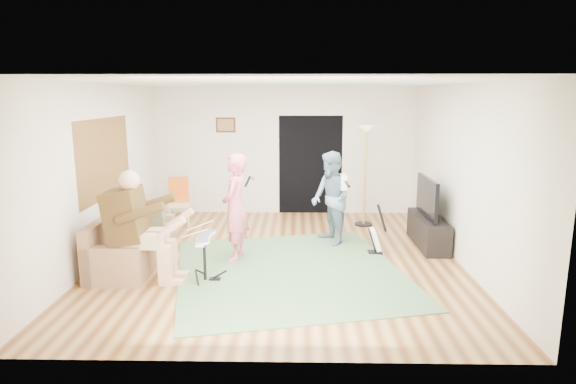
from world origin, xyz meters
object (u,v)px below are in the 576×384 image
object	(u,v)px
tv_cabinet	(428,231)
sofa	(128,247)
dining_chair	(180,209)
guitarist	(331,198)
singer	(235,207)
guitar_spare	(376,239)
drum_kit	(205,261)
television	(427,197)
torchiere_lamp	(366,158)

from	to	relation	value
tv_cabinet	sofa	bearing A→B (deg)	-168.01
dining_chair	guitarist	bearing A→B (deg)	-32.58
singer	guitar_spare	xyz separation A→B (m)	(2.23, 0.31, -0.59)
drum_kit	singer	distance (m)	1.10
singer	television	size ratio (longest dim) A/B	1.43
guitar_spare	torchiere_lamp	distance (m)	2.06
guitarist	torchiere_lamp	world-z (taller)	torchiere_lamp
guitarist	dining_chair	world-z (taller)	guitarist
drum_kit	television	world-z (taller)	television
television	sofa	bearing A→B (deg)	-167.88
drum_kit	television	bearing A→B (deg)	25.79
drum_kit	tv_cabinet	xyz separation A→B (m)	(3.50, 1.67, -0.04)
sofa	drum_kit	xyz separation A→B (m)	(1.29, -0.65, 0.03)
sofa	drum_kit	bearing A→B (deg)	-26.81
drum_kit	television	size ratio (longest dim) A/B	0.57
guitarist	television	xyz separation A→B (m)	(1.61, -0.06, 0.05)
tv_cabinet	television	distance (m)	0.60
guitarist	tv_cabinet	xyz separation A→B (m)	(1.66, -0.06, -0.55)
guitar_spare	television	bearing A→B (deg)	26.03
torchiere_lamp	guitar_spare	bearing A→B (deg)	-91.32
guitarist	torchiere_lamp	distance (m)	1.53
dining_chair	tv_cabinet	bearing A→B (deg)	-26.08
drum_kit	dining_chair	bearing A→B (deg)	110.00
guitar_spare	tv_cabinet	size ratio (longest dim) A/B	0.58
torchiere_lamp	television	distance (m)	1.63
sofa	guitarist	size ratio (longest dim) A/B	1.21
tv_cabinet	television	bearing A→B (deg)	180.00
tv_cabinet	torchiere_lamp	bearing A→B (deg)	125.26
television	singer	bearing A→B (deg)	-166.44
drum_kit	guitarist	world-z (taller)	guitarist
singer	dining_chair	distance (m)	2.39
guitarist	dining_chair	distance (m)	3.11
guitar_spare	dining_chair	distance (m)	3.91
guitarist	television	bearing A→B (deg)	66.62
guitar_spare	dining_chair	world-z (taller)	dining_chair
singer	television	bearing A→B (deg)	110.06
guitarist	torchiere_lamp	bearing A→B (deg)	127.98
sofa	singer	size ratio (longest dim) A/B	1.17
guitar_spare	tv_cabinet	xyz separation A→B (m)	(0.96, 0.44, 0.02)
sofa	singer	world-z (taller)	singer
singer	guitar_spare	bearing A→B (deg)	104.51
tv_cabinet	drum_kit	bearing A→B (deg)	-154.54
singer	guitarist	xyz separation A→B (m)	(1.53, 0.82, -0.03)
tv_cabinet	singer	bearing A→B (deg)	-166.64
sofa	television	size ratio (longest dim) A/B	1.67
singer	torchiere_lamp	xyz separation A→B (m)	(2.27, 2.05, 0.51)
sofa	tv_cabinet	distance (m)	4.89
guitar_spare	tv_cabinet	distance (m)	1.05
singer	tv_cabinet	world-z (taller)	singer
guitarist	guitar_spare	distance (m)	1.03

